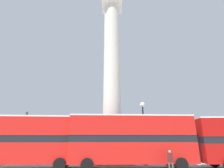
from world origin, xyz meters
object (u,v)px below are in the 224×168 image
monument_column (112,82)px  street_lamp (143,123)px  bus_a (19,139)px  equestrian_statue (22,144)px  bus_b (131,139)px  pedestrian_near_lamp (170,161)px

monument_column → street_lamp: monument_column is taller
bus_a → street_lamp: street_lamp is taller
monument_column → equestrian_statue: (-11.47, 2.45, -7.52)m
monument_column → bus_b: size_ratio=2.14×
street_lamp → pedestrian_near_lamp: 5.80m
pedestrian_near_lamp → monument_column: bearing=138.7°
bus_a → bus_b: bearing=-2.8°
street_lamp → bus_a: bearing=-165.3°
bus_a → street_lamp: size_ratio=1.82×
bus_b → street_lamp: size_ratio=1.70×
monument_column → bus_a: size_ratio=2.01×
bus_a → pedestrian_near_lamp: bearing=-12.4°
bus_b → equestrian_statue: (-13.26, 7.15, -0.61)m
bus_b → bus_a: bearing=178.3°
equestrian_statue → street_lamp: (14.84, -4.44, 2.22)m
bus_b → pedestrian_near_lamp: bus_b is taller
bus_b → equestrian_statue: equestrian_statue is taller
bus_b → equestrian_statue: 15.08m
equestrian_statue → pedestrian_near_lamp: size_ratio=3.80×
bus_b → pedestrian_near_lamp: size_ratio=6.73×
bus_b → pedestrian_near_lamp: 3.69m
bus_a → bus_b: (9.88, 0.30, 0.04)m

